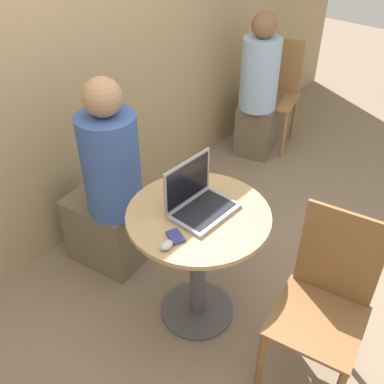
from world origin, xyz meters
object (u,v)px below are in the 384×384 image
at_px(laptop, 198,200).
at_px(chair_empty, 324,304).
at_px(cell_phone, 176,237).
at_px(person_seated, 108,195).

relative_size(laptop, chair_empty, 0.34).
bearing_deg(chair_empty, laptop, 96.85).
distance_m(cell_phone, person_seated, 0.75).
height_order(chair_empty, person_seated, person_seated).
bearing_deg(cell_phone, chair_empty, -64.03).
bearing_deg(laptop, chair_empty, -83.15).
bearing_deg(chair_empty, cell_phone, 115.97).
distance_m(laptop, cell_phone, 0.24).
height_order(laptop, cell_phone, laptop).
distance_m(cell_phone, chair_empty, 0.75).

